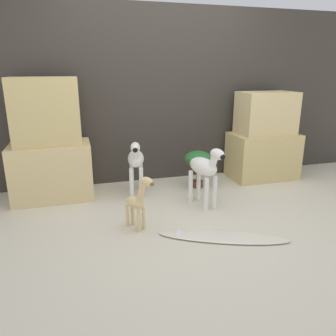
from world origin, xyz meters
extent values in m
plane|color=beige|center=(0.00, 0.00, 0.00)|extent=(14.00, 14.00, 0.00)
cube|color=#38332D|center=(0.00, 1.45, 1.10)|extent=(6.40, 0.08, 2.20)
cube|color=#DBC184|center=(-1.36, 1.08, 0.32)|extent=(0.88, 0.54, 0.64)
cube|color=#D1B775|center=(-1.36, 1.08, 1.00)|extent=(0.71, 0.44, 0.72)
cube|color=#D1B775|center=(1.36, 1.08, 0.30)|extent=(0.88, 0.54, 0.61)
cube|color=#DBC184|center=(1.36, 1.08, 0.88)|extent=(0.72, 0.45, 0.55)
cylinder|color=white|center=(0.31, 0.28, 0.18)|extent=(0.05, 0.05, 0.36)
cylinder|color=white|center=(0.20, 0.25, 0.18)|extent=(0.05, 0.05, 0.36)
cylinder|color=white|center=(0.23, 0.56, 0.18)|extent=(0.05, 0.05, 0.36)
cylinder|color=white|center=(0.12, 0.53, 0.18)|extent=(0.05, 0.05, 0.36)
ellipsoid|color=white|center=(0.22, 0.41, 0.44)|extent=(0.29, 0.44, 0.19)
cylinder|color=white|center=(0.26, 0.24, 0.55)|extent=(0.10, 0.13, 0.17)
ellipsoid|color=white|center=(0.28, 0.19, 0.62)|extent=(0.15, 0.21, 0.11)
sphere|color=black|center=(0.30, 0.12, 0.62)|extent=(0.06, 0.06, 0.06)
cube|color=black|center=(0.26, 0.24, 0.56)|extent=(0.04, 0.07, 0.14)
cylinder|color=white|center=(-0.39, 0.77, 0.18)|extent=(0.05, 0.05, 0.36)
cylinder|color=white|center=(-0.50, 0.79, 0.18)|extent=(0.05, 0.05, 0.36)
cylinder|color=white|center=(-0.34, 1.05, 0.18)|extent=(0.05, 0.05, 0.36)
cylinder|color=white|center=(-0.44, 1.07, 0.18)|extent=(0.05, 0.05, 0.36)
ellipsoid|color=white|center=(-0.42, 0.92, 0.44)|extent=(0.26, 0.43, 0.19)
cylinder|color=white|center=(-0.45, 0.75, 0.55)|extent=(0.09, 0.13, 0.17)
ellipsoid|color=white|center=(-0.46, 0.71, 0.62)|extent=(0.14, 0.20, 0.11)
sphere|color=black|center=(-0.47, 0.63, 0.62)|extent=(0.06, 0.06, 0.06)
cube|color=black|center=(-0.45, 0.75, 0.56)|extent=(0.03, 0.07, 0.14)
cylinder|color=#E0C184|center=(-0.52, 0.01, 0.11)|extent=(0.03, 0.03, 0.22)
cylinder|color=#E0C184|center=(-0.58, -0.03, 0.11)|extent=(0.03, 0.03, 0.22)
cylinder|color=#E0C184|center=(-0.60, 0.14, 0.11)|extent=(0.03, 0.03, 0.22)
cylinder|color=#E0C184|center=(-0.66, 0.10, 0.11)|extent=(0.03, 0.03, 0.22)
ellipsoid|color=#E0C184|center=(-0.59, 0.06, 0.26)|extent=(0.21, 0.24, 0.11)
cylinder|color=#E0C184|center=(-0.54, -0.02, 0.40)|extent=(0.12, 0.14, 0.24)
ellipsoid|color=#E0C184|center=(-0.50, -0.09, 0.50)|extent=(0.14, 0.16, 0.08)
sphere|color=brown|center=(-0.47, -0.14, 0.50)|extent=(0.04, 0.04, 0.04)
cylinder|color=#513323|center=(0.37, 0.94, 0.04)|extent=(0.13, 0.13, 0.09)
cylinder|color=brown|center=(0.37, 0.94, 0.19)|extent=(0.04, 0.04, 0.20)
ellipsoid|color=#286B2D|center=(0.37, 0.94, 0.38)|extent=(0.33, 0.33, 0.18)
ellipsoid|color=silver|center=(0.12, -0.35, 0.01)|extent=(1.17, 0.68, 0.03)
cone|color=white|center=(-0.25, -0.19, 0.05)|extent=(0.10, 0.10, 0.05)
camera|label=1|loc=(-1.06, -2.72, 1.44)|focal=35.00mm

